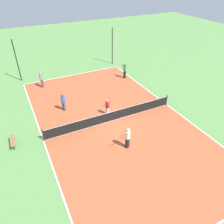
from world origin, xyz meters
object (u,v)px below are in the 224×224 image
at_px(bench, 13,141).
at_px(player_far_white, 128,137).
at_px(tennis_ball_midcourt, 171,138).
at_px(fence_post_back_left, 17,61).
at_px(tennis_net, 112,116).
at_px(player_far_green, 125,70).
at_px(player_coach_red, 107,106).
at_px(tennis_ball_right_alley, 110,70).
at_px(fence_post_back_right, 112,46).
at_px(tennis_ball_far_baseline, 64,87).
at_px(tennis_ball_near_net, 175,119).
at_px(player_near_blue, 63,101).
at_px(player_baseline_gray, 41,78).

xyz_separation_m(bench, player_far_white, (7.47, -4.01, 0.64)).
height_order(tennis_ball_midcourt, fence_post_back_left, fence_post_back_left).
xyz_separation_m(tennis_net, player_far_green, (5.18, 7.09, 0.52)).
bearing_deg(player_coach_red, player_far_green, -154.11).
xyz_separation_m(tennis_ball_right_alley, fence_post_back_right, (1.41, 2.04, 2.32)).
distance_m(tennis_net, tennis_ball_midcourt, 5.17).
bearing_deg(tennis_ball_far_baseline, tennis_ball_right_alley, 16.10).
distance_m(bench, fence_post_back_left, 11.72).
xyz_separation_m(player_far_green, fence_post_back_right, (0.75, 4.79, 1.32)).
bearing_deg(fence_post_back_right, tennis_ball_near_net, -93.85).
bearing_deg(player_near_blue, bench, 91.94).
height_order(player_coach_red, tennis_ball_midcourt, player_coach_red).
xyz_separation_m(player_near_blue, tennis_ball_near_net, (8.22, -5.68, -0.95)).
relative_size(player_coach_red, tennis_ball_right_alley, 22.24).
bearing_deg(player_baseline_gray, player_coach_red, -134.77).
bearing_deg(fence_post_back_left, tennis_ball_far_baseline, -45.07).
xyz_separation_m(player_far_white, fence_post_back_right, (6.43, 15.38, 1.35)).
distance_m(player_far_green, player_coach_red, 7.94).
distance_m(tennis_net, tennis_ball_right_alley, 10.84).
distance_m(player_baseline_gray, tennis_ball_near_net, 14.49).
distance_m(tennis_net, tennis_ball_near_net, 5.49).
height_order(player_far_green, fence_post_back_right, fence_post_back_right).
xyz_separation_m(player_baseline_gray, tennis_ball_near_net, (9.04, -11.27, -1.03)).
bearing_deg(player_far_green, player_baseline_gray, 75.69).
relative_size(player_far_white, tennis_ball_midcourt, 25.56).
relative_size(tennis_net, player_baseline_gray, 6.40).
relative_size(tennis_ball_midcourt, fence_post_back_left, 0.01).
bearing_deg(player_far_green, tennis_net, 141.34).
height_order(tennis_ball_near_net, fence_post_back_right, fence_post_back_right).
bearing_deg(fence_post_back_right, player_baseline_gray, -164.03).
relative_size(player_near_blue, fence_post_back_right, 0.36).
distance_m(player_baseline_gray, tennis_ball_far_baseline, 2.52).
bearing_deg(tennis_ball_far_baseline, fence_post_back_left, 134.93).
relative_size(player_far_green, fence_post_back_left, 0.38).
xyz_separation_m(player_baseline_gray, fence_post_back_left, (-1.87, 2.86, 1.29)).
bearing_deg(player_coach_red, fence_post_back_right, -142.32).
height_order(tennis_ball_far_baseline, fence_post_back_right, fence_post_back_right).
distance_m(player_coach_red, tennis_ball_midcourt, 6.04).
relative_size(tennis_ball_right_alley, fence_post_back_left, 0.01).
distance_m(tennis_ball_right_alley, fence_post_back_right, 3.39).
distance_m(player_coach_red, player_far_white, 4.57).
xyz_separation_m(tennis_ball_midcourt, tennis_ball_near_net, (1.92, 1.89, 0.00)).
xyz_separation_m(player_near_blue, player_baseline_gray, (-0.82, 5.59, 0.08)).
xyz_separation_m(tennis_net, player_near_blue, (-3.24, 3.43, 0.47)).
bearing_deg(tennis_ball_near_net, player_baseline_gray, 128.75).
relative_size(player_far_green, fence_post_back_right, 0.38).
bearing_deg(fence_post_back_left, player_near_blue, -72.30).
relative_size(player_baseline_gray, tennis_ball_midcourt, 26.86).
bearing_deg(player_near_blue, tennis_net, -166.44).
distance_m(player_coach_red, tennis_ball_near_net, 5.98).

